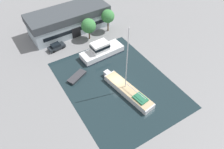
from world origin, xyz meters
TOP-DOWN VIEW (x-y plane):
  - ground_plane at (0.00, 0.00)m, footprint 440.00×440.00m
  - water_canal at (0.00, 0.00)m, footprint 20.23×27.03m
  - warehouse_building at (0.00, 23.68)m, footprint 21.34×8.96m
  - quay_tree_near_building at (2.64, 17.32)m, footprint 3.68×3.68m
  - quay_tree_by_water at (8.58, 17.93)m, footprint 3.45×3.45m
  - parked_car at (-6.27, 17.53)m, footprint 4.34×2.37m
  - sailboat_moored at (0.45, -3.13)m, footprint 4.31×13.14m
  - motor_cruiser at (1.93, 9.85)m, footprint 10.51×4.30m
  - small_dinghy at (-6.30, 5.94)m, footprint 4.78×3.44m

SIDE VIEW (x-z plane):
  - ground_plane at x=0.00m, z-range 0.00..0.00m
  - water_canal at x=0.00m, z-range 0.00..0.01m
  - small_dinghy at x=-6.30m, z-range 0.01..0.62m
  - sailboat_moored at x=0.45m, z-range -6.62..8.02m
  - parked_car at x=-6.27m, z-range 0.01..1.58m
  - motor_cruiser at x=1.93m, z-range -0.51..3.09m
  - warehouse_building at x=0.00m, z-range 0.04..5.88m
  - quay_tree_near_building at x=2.64m, z-range 0.95..6.55m
  - quay_tree_by_water at x=8.58m, z-range 1.28..7.35m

